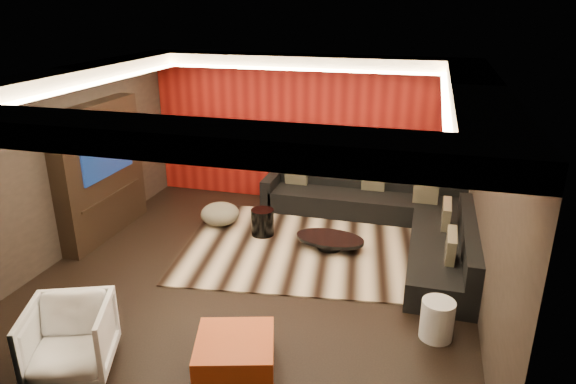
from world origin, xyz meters
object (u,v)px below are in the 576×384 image
(coffee_table, at_px, (330,242))
(sectional_sofa, at_px, (390,218))
(orange_ottoman, at_px, (235,354))
(armchair, at_px, (70,338))
(drum_stool, at_px, (263,222))
(white_side_table, at_px, (437,320))

(coffee_table, xyz_separation_m, sectional_sofa, (0.86, 0.86, 0.15))
(orange_ottoman, distance_m, armchair, 1.73)
(orange_ottoman, bearing_deg, sectional_sofa, 71.64)
(drum_stool, height_order, sectional_sofa, sectional_sofa)
(drum_stool, xyz_separation_m, orange_ottoman, (0.74, -3.22, -0.06))
(white_side_table, height_order, armchair, armchair)
(coffee_table, relative_size, orange_ottoman, 1.34)
(white_side_table, xyz_separation_m, orange_ottoman, (-2.06, -1.12, -0.06))
(coffee_table, height_order, white_side_table, white_side_table)
(orange_ottoman, height_order, armchair, armchair)
(sectional_sofa, bearing_deg, armchair, -124.00)
(coffee_table, relative_size, armchair, 1.28)
(coffee_table, distance_m, sectional_sofa, 1.23)
(drum_stool, distance_m, white_side_table, 3.50)
(white_side_table, xyz_separation_m, armchair, (-3.71, -1.59, 0.15))
(drum_stool, bearing_deg, armchair, -103.83)
(drum_stool, relative_size, sectional_sofa, 0.12)
(drum_stool, height_order, armchair, armchair)
(drum_stool, xyz_separation_m, armchair, (-0.91, -3.69, 0.15))
(drum_stool, relative_size, orange_ottoman, 0.54)
(drum_stool, bearing_deg, white_side_table, -36.85)
(armchair, distance_m, sectional_sofa, 5.27)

